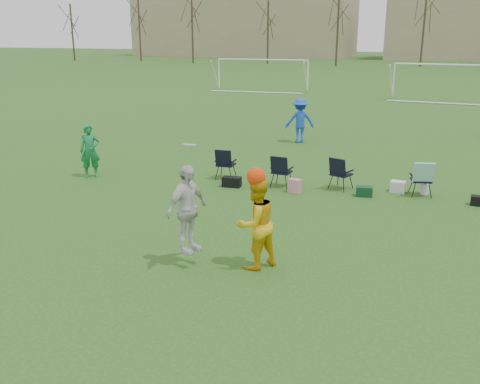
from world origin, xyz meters
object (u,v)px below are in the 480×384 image
at_px(fielder_green_near, 90,151).
at_px(goal_mid, 450,72).
at_px(fielder_blue, 300,120).
at_px(center_contest, 228,216).
at_px(goal_left, 262,66).

bearing_deg(fielder_green_near, goal_mid, 32.31).
bearing_deg(fielder_green_near, fielder_blue, 23.46).
bearing_deg(center_contest, fielder_green_near, 144.63).
relative_size(fielder_blue, center_contest, 0.75).
height_order(fielder_green_near, goal_left, goal_left).
bearing_deg(fielder_blue, center_contest, 74.12).
height_order(fielder_green_near, fielder_blue, fielder_blue).
height_order(center_contest, goal_left, center_contest).
bearing_deg(fielder_blue, goal_mid, -132.40).
relative_size(fielder_green_near, goal_mid, 0.23).
bearing_deg(goal_mid, goal_left, 175.87).
xyz_separation_m(fielder_blue, goal_mid, (5.63, 17.62, 0.99)).
bearing_deg(goal_mid, fielder_blue, -103.71).
distance_m(goal_left, goal_mid, 14.14).
bearing_deg(goal_mid, fielder_green_near, -108.10).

